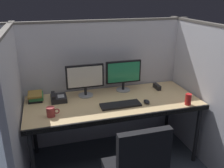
% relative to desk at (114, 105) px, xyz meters
% --- Properties ---
extents(cubicle_partition_rear, '(2.21, 0.06, 1.57)m').
position_rel_desk_xyz_m(cubicle_partition_rear, '(0.00, 0.46, 0.10)').
color(cubicle_partition_rear, silver).
rests_on(cubicle_partition_rear, ground).
extents(cubicle_partition_left, '(0.06, 1.41, 1.57)m').
position_rel_desk_xyz_m(cubicle_partition_left, '(-0.99, -0.09, 0.10)').
color(cubicle_partition_left, silver).
rests_on(cubicle_partition_left, ground).
extents(cubicle_partition_right, '(0.06, 1.41, 1.57)m').
position_rel_desk_xyz_m(cubicle_partition_right, '(0.99, -0.09, 0.10)').
color(cubicle_partition_right, silver).
rests_on(cubicle_partition_right, ground).
extents(desk, '(1.90, 0.80, 0.74)m').
position_rel_desk_xyz_m(desk, '(0.00, 0.00, 0.00)').
color(desk, tan).
rests_on(desk, ground).
extents(monitor_left, '(0.43, 0.17, 0.37)m').
position_rel_desk_xyz_m(monitor_left, '(-0.27, 0.23, 0.27)').
color(monitor_left, gray).
rests_on(monitor_left, desk).
extents(monitor_right, '(0.43, 0.17, 0.37)m').
position_rel_desk_xyz_m(monitor_right, '(0.20, 0.27, 0.27)').
color(monitor_right, gray).
rests_on(monitor_right, desk).
extents(keyboard_main, '(0.43, 0.15, 0.02)m').
position_rel_desk_xyz_m(keyboard_main, '(0.04, -0.13, 0.06)').
color(keyboard_main, black).
rests_on(keyboard_main, desk).
extents(computer_mouse, '(0.06, 0.10, 0.04)m').
position_rel_desk_xyz_m(computer_mouse, '(0.33, -0.15, 0.07)').
color(computer_mouse, black).
rests_on(computer_mouse, desk).
extents(coffee_mug, '(0.13, 0.08, 0.09)m').
position_rel_desk_xyz_m(coffee_mug, '(-0.68, -0.17, 0.10)').
color(coffee_mug, '#993333').
rests_on(coffee_mug, desk).
extents(red_stapler, '(0.04, 0.15, 0.06)m').
position_rel_desk_xyz_m(red_stapler, '(0.62, 0.21, 0.08)').
color(red_stapler, black).
rests_on(red_stapler, desk).
extents(book_stack, '(0.16, 0.22, 0.08)m').
position_rel_desk_xyz_m(book_stack, '(-0.82, 0.27, 0.09)').
color(book_stack, black).
rests_on(book_stack, desk).
extents(soda_can, '(0.07, 0.07, 0.12)m').
position_rel_desk_xyz_m(soda_can, '(0.74, -0.30, 0.11)').
color(soda_can, red).
rests_on(soda_can, desk).
extents(desk_phone, '(0.17, 0.19, 0.09)m').
position_rel_desk_xyz_m(desk_phone, '(-0.59, 0.18, 0.08)').
color(desk_phone, black).
rests_on(desk_phone, desk).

